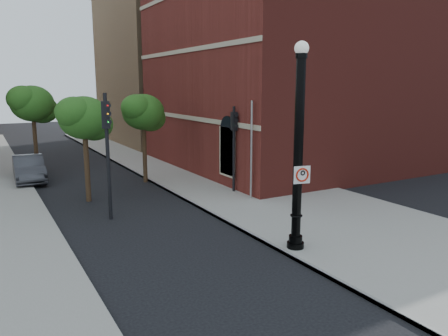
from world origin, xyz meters
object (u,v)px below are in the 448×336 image
no_parking_sign (302,175)px  traffic_signal_left (107,136)px  parked_car (29,169)px  lamppost (298,159)px  traffic_signal_right (234,135)px

no_parking_sign → traffic_signal_left: bearing=136.4°
no_parking_sign → traffic_signal_left: traffic_signal_left is taller
no_parking_sign → parked_car: 17.59m
lamppost → no_parking_sign: bearing=-76.6°
traffic_signal_right → traffic_signal_left: bearing=-163.5°
lamppost → traffic_signal_left: bearing=124.0°
traffic_signal_right → no_parking_sign: bearing=-99.6°
no_parking_sign → traffic_signal_left: size_ratio=0.11×
parked_car → traffic_signal_right: size_ratio=1.03×
lamppost → parked_car: (-6.53, 16.03, -2.39)m
no_parking_sign → traffic_signal_left: (-4.45, 6.71, 0.84)m
lamppost → traffic_signal_left: 7.89m
traffic_signal_left → parked_car: bearing=119.6°
lamppost → traffic_signal_left: lamppost is taller
lamppost → parked_car: size_ratio=1.50×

